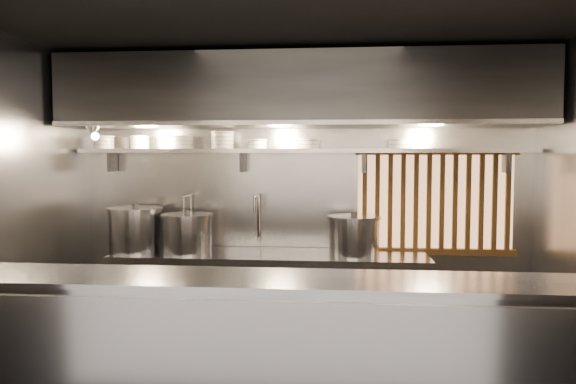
% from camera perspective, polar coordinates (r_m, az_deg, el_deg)
% --- Properties ---
extents(ceiling, '(4.50, 4.50, 0.00)m').
position_cam_1_polar(ceiling, '(4.27, 0.21, 16.78)').
color(ceiling, black).
rests_on(ceiling, wall_back).
extents(wall_back, '(4.50, 0.00, 4.50)m').
position_cam_1_polar(wall_back, '(5.67, 1.57, -0.66)').
color(wall_back, gray).
rests_on(wall_back, floor).
extents(wall_left, '(0.00, 3.00, 3.00)m').
position_cam_1_polar(wall_left, '(4.93, -26.87, -1.75)').
color(wall_left, gray).
rests_on(wall_left, floor).
extents(serving_counter, '(4.50, 0.56, 1.13)m').
position_cam_1_polar(serving_counter, '(3.45, -1.30, -17.87)').
color(serving_counter, gray).
rests_on(serving_counter, floor).
extents(cooking_bench, '(3.00, 0.70, 0.90)m').
position_cam_1_polar(cooking_bench, '(5.50, -1.89, -10.86)').
color(cooking_bench, gray).
rests_on(cooking_bench, floor).
extents(bowl_shelf, '(4.40, 0.34, 0.04)m').
position_cam_1_polar(bowl_shelf, '(5.48, 1.45, 4.21)').
color(bowl_shelf, gray).
rests_on(bowl_shelf, wall_back).
extents(exhaust_hood, '(4.40, 0.81, 0.65)m').
position_cam_1_polar(exhaust_hood, '(5.29, 1.30, 10.13)').
color(exhaust_hood, '#2D2D30').
rests_on(exhaust_hood, ceiling).
extents(wood_screen, '(1.56, 0.09, 1.04)m').
position_cam_1_polar(wood_screen, '(5.69, 14.71, -0.97)').
color(wood_screen, '#F5AB6E').
rests_on(wood_screen, wall_back).
extents(faucet_left, '(0.04, 0.30, 0.50)m').
position_cam_1_polar(faucet_left, '(5.74, -10.05, -1.60)').
color(faucet_left, silver).
rests_on(faucet_left, wall_back).
extents(faucet_right, '(0.04, 0.30, 0.50)m').
position_cam_1_polar(faucet_right, '(5.60, -3.13, -1.68)').
color(faucet_right, silver).
rests_on(faucet_right, wall_back).
extents(heat_lamp, '(0.25, 0.35, 0.20)m').
position_cam_1_polar(heat_lamp, '(5.49, -19.19, 5.95)').
color(heat_lamp, gray).
rests_on(heat_lamp, exhaust_hood).
extents(pendant_bulb, '(0.09, 0.09, 0.19)m').
position_cam_1_polar(pendant_bulb, '(5.37, 0.30, 5.09)').
color(pendant_bulb, '#2D2D30').
rests_on(pendant_bulb, exhaust_hood).
extents(stock_pot_left, '(0.56, 0.56, 0.47)m').
position_cam_1_polar(stock_pot_left, '(5.67, -15.24, -3.68)').
color(stock_pot_left, gray).
rests_on(stock_pot_left, cooking_bench).
extents(stock_pot_mid, '(0.63, 0.63, 0.42)m').
position_cam_1_polar(stock_pot_mid, '(5.48, -10.21, -4.14)').
color(stock_pot_mid, gray).
rests_on(stock_pot_mid, cooking_bench).
extents(stock_pot_right, '(0.62, 0.62, 0.41)m').
position_cam_1_polar(stock_pot_right, '(5.29, 6.72, -4.40)').
color(stock_pot_right, gray).
rests_on(stock_pot_right, cooking_bench).
extents(bowl_stack_0, '(0.21, 0.21, 0.13)m').
position_cam_1_polar(bowl_stack_0, '(5.96, -18.16, 4.81)').
color(bowl_stack_0, white).
rests_on(bowl_stack_0, bowl_shelf).
extents(bowl_stack_1, '(0.20, 0.20, 0.13)m').
position_cam_1_polar(bowl_stack_1, '(5.82, -14.84, 4.90)').
color(bowl_stack_1, white).
rests_on(bowl_stack_1, bowl_shelf).
extents(bowl_stack_2, '(0.24, 0.24, 0.13)m').
position_cam_1_polar(bowl_stack_2, '(5.69, -10.73, 4.99)').
color(bowl_stack_2, white).
rests_on(bowl_stack_2, bowl_shelf).
extents(bowl_stack_3, '(0.24, 0.24, 0.17)m').
position_cam_1_polar(bowl_stack_3, '(5.59, -6.67, 5.25)').
color(bowl_stack_3, white).
rests_on(bowl_stack_3, bowl_shelf).
extents(bowl_stack_4, '(0.20, 0.20, 0.09)m').
position_cam_1_polar(bowl_stack_4, '(5.53, -3.16, 4.89)').
color(bowl_stack_4, white).
rests_on(bowl_stack_4, bowl_shelf).
extents(bowl_stack_5, '(0.23, 0.23, 0.09)m').
position_cam_1_polar(bowl_stack_5, '(5.47, 2.06, 4.91)').
color(bowl_stack_5, white).
rests_on(bowl_stack_5, bowl_shelf).
extents(bowl_stack_6, '(0.21, 0.21, 0.09)m').
position_cam_1_polar(bowl_stack_6, '(5.49, 11.21, 4.83)').
color(bowl_stack_6, white).
rests_on(bowl_stack_6, bowl_shelf).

